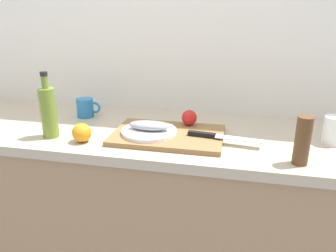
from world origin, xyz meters
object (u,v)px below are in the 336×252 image
Objects in this scene: fish_fillet at (149,125)px; chef_knife at (215,136)px; cutting_board at (168,135)px; coffee_mug_1 at (335,130)px; olive_oil_bottle at (48,111)px; white_plate at (149,131)px; pepper_mill at (303,141)px; coffee_mug_0 at (86,108)px; orange_0 at (82,133)px.

fish_fillet reaches higher than chef_knife.
cutting_board is 3.57× the size of coffee_mug_1.
olive_oil_bottle is 1.13m from coffee_mug_1.
olive_oil_bottle is (-0.40, -0.07, 0.08)m from white_plate.
chef_knife is 1.08× the size of olive_oil_bottle.
coffee_mug_1 is (0.72, 0.10, 0.03)m from white_plate.
coffee_mug_1 is at bearing 54.19° from pepper_mill.
fish_fillet is (-0.08, -0.02, 0.04)m from cutting_board.
coffee_mug_0 is 0.71× the size of pepper_mill.
coffee_mug_1 is (1.12, 0.17, -0.05)m from olive_oil_bottle.
chef_knife is at bearing 0.32° from white_plate.
coffee_mug_1 is (0.46, 0.10, 0.03)m from chef_knife.
pepper_mill is (0.49, -0.14, 0.07)m from cutting_board.
coffee_mug_0 is 1.10m from coffee_mug_1.
olive_oil_bottle is 2.15× the size of coffee_mug_1.
olive_oil_bottle is at bearing -95.44° from coffee_mug_0.
pepper_mill is at bearing -18.93° from coffee_mug_0.
chef_knife is at bearing 157.62° from pepper_mill.
pepper_mill is at bearing -2.84° from olive_oil_bottle.
olive_oil_bottle is at bearing -168.98° from cutting_board.
pepper_mill is (0.94, -0.32, 0.04)m from coffee_mug_0.
fish_fillet is at bearing -173.10° from chef_knife.
olive_oil_bottle reaches higher than coffee_mug_1.
olive_oil_bottle is 0.17m from orange_0.
coffee_mug_0 is (-0.45, 0.18, 0.04)m from cutting_board.
coffee_mug_0 is 0.96× the size of coffee_mug_1.
fish_fillet is at bearing -172.37° from coffee_mug_1.
coffee_mug_0 reaches higher than fish_fillet.
pepper_mill is at bearing -125.81° from coffee_mug_1.
coffee_mug_1 reaches higher than cutting_board.
olive_oil_bottle is 0.96m from pepper_mill.
white_plate is 0.27m from chef_knife.
white_plate is 0.03m from fish_fillet.
olive_oil_bottle reaches higher than cutting_board.
orange_0 is at bearing -158.61° from fish_fillet.
cutting_board is 0.51m from pepper_mill.
coffee_mug_0 is at bearing 174.61° from coffee_mug_1.
fish_fillet is (0.00, 0.00, 0.03)m from white_plate.
white_plate is at bearing -172.37° from coffee_mug_1.
olive_oil_bottle reaches higher than coffee_mug_0.
coffee_mug_0 is 0.99m from pepper_mill.
cutting_board is 1.66× the size of olive_oil_bottle.
cutting_board is 2.65× the size of fish_fillet.
olive_oil_bottle is 1.59× the size of pepper_mill.
chef_knife reaches higher than cutting_board.
orange_0 is at bearing -158.61° from white_plate.
cutting_board is at bearing 13.87° from fish_fillet.
pepper_mill is at bearing -1.69° from orange_0.
coffee_mug_1 reaches higher than coffee_mug_0.
cutting_board is 0.49m from olive_oil_bottle.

